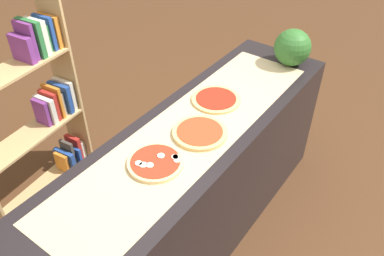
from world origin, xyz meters
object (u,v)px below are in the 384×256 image
(watermelon, at_px, (292,47))
(bookshelf, at_px, (34,100))
(pizza_mozzarella_0, at_px, (156,162))
(pizza_plain_1, at_px, (200,132))
(pizza_plain_2, at_px, (216,99))

(watermelon, bearing_deg, bookshelf, 133.12)
(pizza_mozzarella_0, distance_m, pizza_plain_1, 0.34)
(pizza_plain_1, relative_size, pizza_plain_2, 1.00)
(pizza_mozzarella_0, xyz_separation_m, watermelon, (1.37, -0.11, 0.12))
(pizza_mozzarella_0, height_order, bookshelf, bookshelf)
(pizza_plain_1, height_order, bookshelf, bookshelf)
(watermelon, height_order, bookshelf, bookshelf)
(pizza_mozzarella_0, distance_m, watermelon, 1.38)
(pizza_plain_2, distance_m, watermelon, 0.74)
(pizza_mozzarella_0, relative_size, bookshelf, 0.18)
(pizza_plain_2, height_order, bookshelf, bookshelf)
(pizza_plain_2, bearing_deg, watermelon, -13.84)
(pizza_plain_1, height_order, watermelon, watermelon)
(pizza_mozzarella_0, bearing_deg, pizza_plain_1, -7.44)
(pizza_plain_1, relative_size, watermelon, 1.19)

